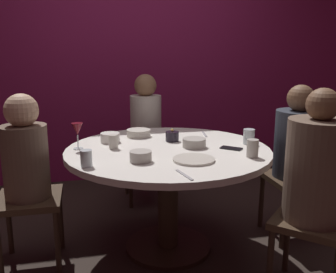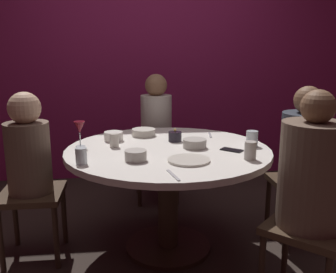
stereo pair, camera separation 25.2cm
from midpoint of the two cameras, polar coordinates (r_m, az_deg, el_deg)
name	(u,v)px [view 1 (the left image)]	position (r m, az deg, el deg)	size (l,w,h in m)	color
ground_plane	(168,248)	(2.82, -2.67, -16.46)	(8.00, 8.00, 0.00)	#2D231E
back_wall	(134,58)	(4.10, -6.92, 11.72)	(6.00, 0.10, 2.60)	maroon
dining_table	(168,169)	(2.58, -2.81, -4.95)	(1.37, 1.37, 0.74)	silver
seated_diner_left	(26,161)	(2.57, -23.32, -3.51)	(0.40, 0.40, 1.13)	#3F2D1E
seated_diner_back	(146,124)	(3.44, -5.45, 1.85)	(0.40, 0.40, 1.17)	#3F2D1E
seated_diner_right	(297,145)	(2.86, 16.55, -1.21)	(0.40, 0.40, 1.14)	#3F2D1E
seated_diner_front_right	(317,173)	(2.16, 18.43, -5.31)	(0.57, 0.57, 1.19)	#3F2D1E
candle_holder	(172,136)	(2.72, -2.01, 0.00)	(0.10, 0.10, 0.09)	black
wine_glass	(77,130)	(2.59, -16.25, 0.89)	(0.08, 0.08, 0.18)	silver
dinner_plate	(194,159)	(2.25, 0.72, -3.53)	(0.25, 0.25, 0.01)	beige
cell_phone	(231,148)	(2.53, 6.72, -1.81)	(0.07, 0.14, 0.01)	black
bowl_serving_large	(110,138)	(2.74, -11.33, -0.19)	(0.14, 0.14, 0.07)	silver
bowl_salad_center	(194,143)	(2.56, 1.17, -0.99)	(0.16, 0.16, 0.06)	#B2ADA3
bowl_small_white	(141,156)	(2.25, -7.36, -3.02)	(0.13, 0.13, 0.06)	#B2ADA3
bowl_sauce_side	(139,133)	(2.89, -6.95, 0.50)	(0.18, 0.18, 0.05)	beige
cup_near_candle	(86,158)	(2.21, -15.44, -3.25)	(0.07, 0.07, 0.10)	silver
cup_by_left_diner	(249,137)	(2.67, 9.48, -0.05)	(0.08, 0.08, 0.11)	silver
cup_by_right_diner	(253,148)	(2.34, 9.65, -1.82)	(0.07, 0.07, 0.11)	#B2ADA3
cup_center_front	(113,142)	(2.56, -11.04, -0.80)	(0.06, 0.06, 0.09)	beige
fork_near_plate	(184,175)	(2.00, -1.16, -5.86)	(0.02, 0.18, 0.01)	#B7B7BC
knife_near_plate	(204,134)	(2.94, 3.08, 0.34)	(0.02, 0.18, 0.01)	#B7B7BC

